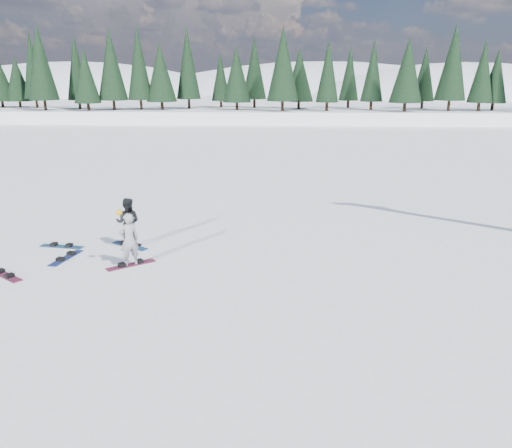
{
  "coord_description": "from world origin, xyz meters",
  "views": [
    {
      "loc": [
        4.72,
        -12.57,
        5.45
      ],
      "look_at": [
        3.94,
        2.25,
        1.1
      ],
      "focal_mm": 35.0,
      "sensor_mm": 36.0,
      "label": 1
    }
  ],
  "objects": [
    {
      "name": "snowboard_loose_b",
      "position": [
        -3.17,
        0.34,
        0.01
      ],
      "size": [
        1.39,
        1.09,
        0.03
      ],
      "primitive_type": "cube",
      "rotation": [
        0.0,
        0.0,
        -0.61
      ],
      "color": "maroon",
      "rests_on": "ground"
    },
    {
      "name": "ground",
      "position": [
        0.0,
        0.0,
        0.0
      ],
      "size": [
        420.0,
        420.0,
        0.0
      ],
      "primitive_type": "plane",
      "color": "white",
      "rests_on": "ground"
    },
    {
      "name": "snowboarder_woman",
      "position": [
        0.19,
        1.34,
        0.83
      ],
      "size": [
        0.71,
        0.67,
        1.78
      ],
      "rotation": [
        0.0,
        0.0,
        3.78
      ],
      "color": "#A4A5A9",
      "rests_on": "ground"
    },
    {
      "name": "snowboarder_man",
      "position": [
        -0.37,
        3.11,
        0.84
      ],
      "size": [
        0.83,
        0.65,
        1.67
      ],
      "primitive_type": "imported",
      "rotation": [
        0.0,
        0.0,
        3.16
      ],
      "color": "black",
      "rests_on": "ground"
    },
    {
      "name": "snowboard_loose_a",
      "position": [
        -2.02,
        1.84,
        0.01
      ],
      "size": [
        0.56,
        1.53,
        0.03
      ],
      "primitive_type": "cube",
      "rotation": [
        0.0,
        0.0,
        1.38
      ],
      "color": "navy",
      "rests_on": "ground"
    },
    {
      "name": "snowboard_man",
      "position": [
        -0.37,
        3.11,
        0.01
      ],
      "size": [
        1.42,
        1.02,
        0.03
      ],
      "primitive_type": "cube",
      "rotation": [
        0.0,
        0.0,
        -0.55
      ],
      "color": "#1A4C90",
      "rests_on": "ground"
    },
    {
      "name": "alpine_backdrop",
      "position": [
        -11.72,
        189.16,
        -13.97
      ],
      "size": [
        412.5,
        227.0,
        53.2
      ],
      "color": "white",
      "rests_on": "ground"
    },
    {
      "name": "snowboard_woman",
      "position": [
        0.2,
        1.34,
        0.01
      ],
      "size": [
        1.35,
        1.15,
        0.03
      ],
      "primitive_type": "cube",
      "rotation": [
        0.0,
        0.0,
        0.67
      ],
      "color": "maroon",
      "rests_on": "ground"
    },
    {
      "name": "snowboard_loose_c",
      "position": [
        -2.63,
        2.91,
        0.01
      ],
      "size": [
        1.52,
        0.48,
        0.03
      ],
      "primitive_type": "cube",
      "rotation": [
        0.0,
        0.0,
        -0.14
      ],
      "color": "#185887",
      "rests_on": "ground"
    }
  ]
}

